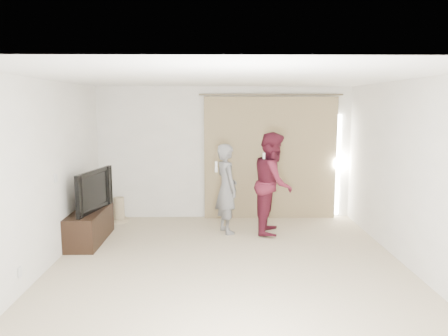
{
  "coord_description": "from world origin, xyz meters",
  "views": [
    {
      "loc": [
        -0.16,
        -5.84,
        2.26
      ],
      "look_at": [
        -0.04,
        1.2,
        1.23
      ],
      "focal_mm": 35.0,
      "sensor_mm": 36.0,
      "label": 1
    }
  ],
  "objects": [
    {
      "name": "curtain",
      "position": [
        0.91,
        2.68,
        1.2
      ],
      "size": [
        2.8,
        0.11,
        2.46
      ],
      "color": "#9A865E",
      "rests_on": "ground"
    },
    {
      "name": "floor",
      "position": [
        0.0,
        0.0,
        0.0
      ],
      "size": [
        5.5,
        5.5,
        0.0
      ],
      "primitive_type": "plane",
      "color": "tan",
      "rests_on": "ground"
    },
    {
      "name": "ceiling",
      "position": [
        0.0,
        0.0,
        2.6
      ],
      "size": [
        5.0,
        5.5,
        0.01
      ],
      "primitive_type": "cube",
      "color": "white",
      "rests_on": "wall_back"
    },
    {
      "name": "scratching_post",
      "position": [
        -2.04,
        2.4,
        0.19
      ],
      "size": [
        0.36,
        0.36,
        0.48
      ],
      "color": "tan",
      "rests_on": "ground"
    },
    {
      "name": "wall_left",
      "position": [
        -2.5,
        -0.0,
        1.3
      ],
      "size": [
        0.04,
        5.5,
        2.6
      ],
      "color": "white",
      "rests_on": "ground"
    },
    {
      "name": "tv",
      "position": [
        -2.27,
        1.2,
        0.86
      ],
      "size": [
        0.38,
        1.18,
        0.67
      ],
      "primitive_type": "imported",
      "rotation": [
        0.0,
        0.0,
        1.37
      ],
      "color": "black",
      "rests_on": "tv_console"
    },
    {
      "name": "person_woman",
      "position": [
        0.83,
        1.66,
        0.89
      ],
      "size": [
        0.83,
        0.98,
        1.78
      ],
      "color": "#561626",
      "rests_on": "ground"
    },
    {
      "name": "wall_back",
      "position": [
        0.0,
        2.75,
        1.3
      ],
      "size": [
        5.0,
        0.04,
        2.6
      ],
      "primitive_type": "cube",
      "color": "white",
      "rests_on": "ground"
    },
    {
      "name": "person_man",
      "position": [
        0.01,
        1.67,
        0.79
      ],
      "size": [
        0.56,
        0.67,
        1.58
      ],
      "color": "slate",
      "rests_on": "ground"
    },
    {
      "name": "tv_console",
      "position": [
        -2.27,
        1.2,
        0.26
      ],
      "size": [
        0.47,
        1.36,
        0.52
      ],
      "primitive_type": "cube",
      "color": "black",
      "rests_on": "ground"
    }
  ]
}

